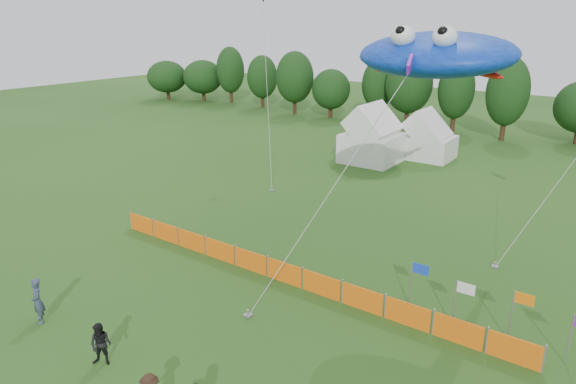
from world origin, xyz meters
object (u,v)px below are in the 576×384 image
Objects in this scene: tent_right at (427,140)px; barrier_fence at (284,272)px; tent_left at (372,139)px; spectator_b at (101,344)px; stingray_kite at (440,54)px; spectator_a at (38,301)px.

tent_right is 25.38m from barrier_fence.
spectator_b is at bearing -81.07° from tent_left.
tent_right is at bearing 62.60° from spectator_b.
spectator_b is at bearing -87.63° from tent_right.
barrier_fence is at bearing -73.29° from tent_left.
stingray_kite reaches higher than tent_right.
stingray_kite is at bearing 40.18° from barrier_fence.
barrier_fence is 11.60m from stingray_kite.
spectator_a reaches higher than spectator_b.
tent_right is at bearing 97.03° from barrier_fence.
spectator_a is 1.19× the size of spectator_b.
tent_left reaches higher than spectator_b.
tent_right reaches higher than barrier_fence.
stingray_kite is at bearing -69.18° from tent_right.
barrier_fence is 11.50× the size of spectator_a.
spectator_b is at bearing -117.62° from stingray_kite.
stingray_kite is at bearing 69.28° from spectator_a.
tent_right is at bearing 110.82° from stingray_kite.
tent_left is 0.28× the size of stingray_kite.
spectator_a is at bearing -89.26° from tent_left.
barrier_fence is 13.66× the size of spectator_b.
tent_left is 22.13m from stingray_kite.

